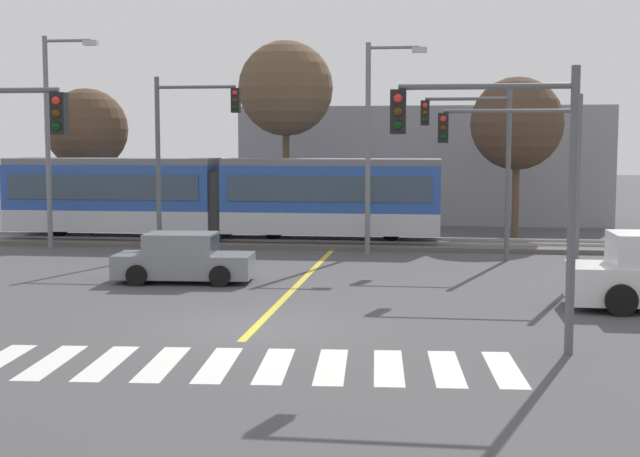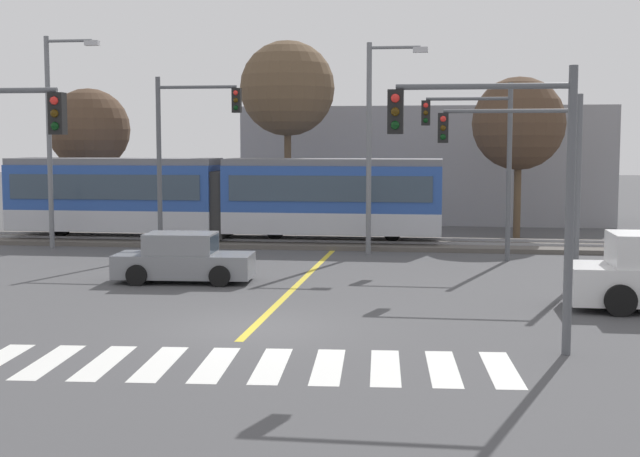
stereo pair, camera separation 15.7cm
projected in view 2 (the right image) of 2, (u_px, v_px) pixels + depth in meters
ground_plane at (253, 328)px, 20.65m from camera, size 200.00×200.00×0.00m
track_bed at (339, 243)px, 37.27m from camera, size 120.00×4.00×0.18m
rail_near at (337, 241)px, 36.55m from camera, size 120.00×0.08×0.10m
rail_far at (341, 238)px, 37.97m from camera, size 120.00×0.08×0.10m
light_rail_tram at (222, 195)px, 37.76m from camera, size 18.50×2.64×3.43m
crosswalk_stripe_2 at (49, 362)px, 17.49m from camera, size 0.76×2.83×0.01m
crosswalk_stripe_3 at (104, 363)px, 17.42m from camera, size 0.76×2.83×0.01m
crosswalk_stripe_4 at (159, 364)px, 17.34m from camera, size 0.76×2.83×0.01m
crosswalk_stripe_5 at (215, 364)px, 17.27m from camera, size 0.76×2.83×0.01m
crosswalk_stripe_6 at (271, 365)px, 17.19m from camera, size 0.76×2.83×0.01m
crosswalk_stripe_7 at (328, 366)px, 17.12m from camera, size 0.76×2.83×0.01m
crosswalk_stripe_8 at (385, 367)px, 17.05m from camera, size 0.76×2.83×0.01m
crosswalk_stripe_9 at (443, 368)px, 16.97m from camera, size 0.76×2.83×0.01m
crosswalk_stripe_10 at (501, 369)px, 16.90m from camera, size 0.76×2.83×0.01m
lane_centre_line at (299, 283)px, 27.27m from camera, size 0.20×16.30×0.01m
sedan_crossing at (184, 259)px, 27.43m from camera, size 4.30×2.12×1.52m
traffic_light_mid_right at (527, 159)px, 26.63m from camera, size 4.25×0.38×5.72m
traffic_light_near_right at (506, 164)px, 17.89m from camera, size 3.75×0.38×5.82m
traffic_light_far_left at (185, 140)px, 33.18m from camera, size 3.25×0.38×6.72m
traffic_light_far_right at (480, 147)px, 32.06m from camera, size 3.25×0.38×6.41m
street_lamp_west at (54, 129)px, 35.70m from camera, size 2.28×0.28×8.50m
street_lamp_centre at (375, 134)px, 33.89m from camera, size 2.30×0.28×8.05m
bare_tree_far_west at (89, 130)px, 42.58m from camera, size 3.90×3.90×6.85m
bare_tree_west at (287, 89)px, 40.83m from camera, size 4.36×4.36×8.93m
bare_tree_east at (519, 124)px, 39.64m from camera, size 4.15×4.15×7.20m
building_backdrop_far at (426, 165)px, 48.34m from camera, size 19.20×6.00×6.14m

